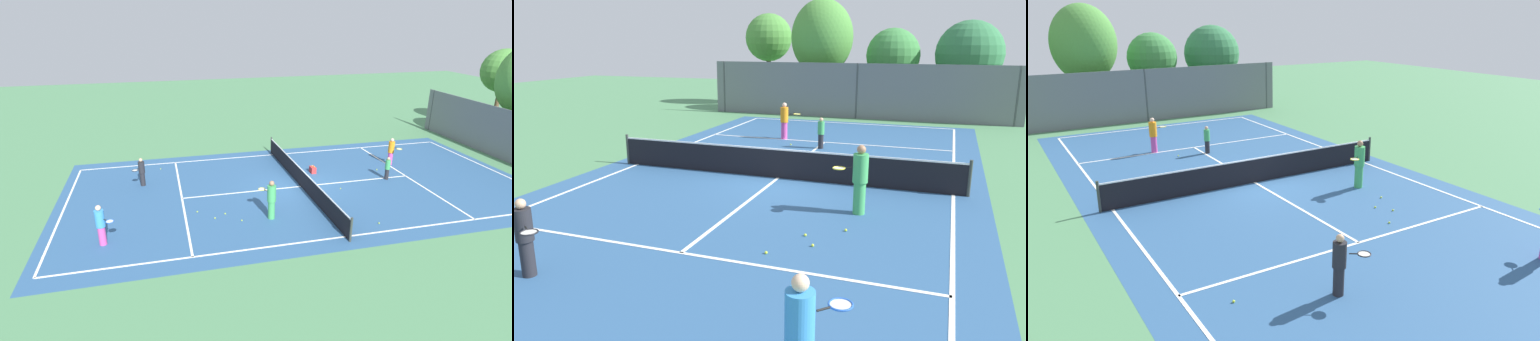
% 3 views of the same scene
% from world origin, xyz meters
% --- Properties ---
extents(ground_plane, '(80.00, 80.00, 0.00)m').
position_xyz_m(ground_plane, '(0.00, 0.00, 0.00)').
color(ground_plane, '#4C8456').
extents(court_surface, '(13.00, 25.00, 0.01)m').
position_xyz_m(court_surface, '(0.00, 0.00, 0.00)').
color(court_surface, '#2D5684').
rests_on(court_surface, ground_plane).
extents(tennis_net, '(11.90, 0.10, 1.10)m').
position_xyz_m(tennis_net, '(0.00, 0.00, 0.51)').
color(tennis_net, '#333833').
rests_on(tennis_net, ground_plane).
extents(perimeter_fence, '(18.00, 0.12, 3.20)m').
position_xyz_m(perimeter_fence, '(0.00, 14.00, 1.60)').
color(perimeter_fence, slate).
rests_on(perimeter_fence, ground_plane).
extents(tree_0, '(3.93, 3.82, 7.04)m').
position_xyz_m(tree_0, '(-2.82, 16.61, 4.66)').
color(tree_0, brown).
rests_on(tree_0, ground_plane).
extents(tree_1, '(3.32, 3.32, 5.25)m').
position_xyz_m(tree_1, '(1.58, 17.34, 3.56)').
color(tree_1, brown).
rests_on(tree_1, ground_plane).
extents(tree_2, '(3.96, 3.96, 5.67)m').
position_xyz_m(tree_2, '(6.03, 17.56, 3.68)').
color(tree_2, brown).
rests_on(tree_2, ground_plane).
extents(player_0, '(0.94, 0.57, 1.69)m').
position_xyz_m(player_0, '(-1.95, 6.53, 0.87)').
color(player_0, '#D14799').
rests_on(player_0, ground_plane).
extents(player_2, '(0.28, 0.28, 1.32)m').
position_xyz_m(player_2, '(0.16, 5.05, 0.68)').
color(player_2, '#232328').
rests_on(player_2, ground_plane).
extents(player_3, '(0.87, 0.72, 1.57)m').
position_xyz_m(player_3, '(-2.22, -8.33, 0.81)').
color(player_3, '#232328').
rests_on(player_3, ground_plane).
extents(player_4, '(0.93, 0.75, 1.85)m').
position_xyz_m(player_4, '(3.13, -2.58, 0.95)').
color(player_4, '#3FA559').
rests_on(player_4, ground_plane).
extents(ball_crate, '(0.47, 0.29, 0.43)m').
position_xyz_m(ball_crate, '(-1.81, 1.37, 0.18)').
color(ball_crate, red).
rests_on(ball_crate, ground_plane).
extents(tennis_ball_0, '(0.07, 0.07, 0.07)m').
position_xyz_m(tennis_ball_0, '(-4.50, -7.33, 0.03)').
color(tennis_ball_0, '#CCE533').
rests_on(tennis_ball_0, ground_plane).
extents(tennis_ball_1, '(0.07, 0.07, 0.07)m').
position_xyz_m(tennis_ball_1, '(-1.23, 5.25, 0.03)').
color(tennis_ball_1, '#CCE533').
rests_on(tennis_ball_1, ground_plane).
extents(tennis_ball_2, '(0.07, 0.07, 0.07)m').
position_xyz_m(tennis_ball_2, '(2.25, -4.57, 0.03)').
color(tennis_ball_2, '#CCE533').
rests_on(tennis_ball_2, ground_plane).
extents(tennis_ball_3, '(0.07, 0.07, 0.07)m').
position_xyz_m(tennis_ball_3, '(4.81, 1.95, 0.03)').
color(tennis_ball_3, '#CCE533').
rests_on(tennis_ball_3, ground_plane).
extents(tennis_ball_4, '(0.07, 0.07, 0.07)m').
position_xyz_m(tennis_ball_4, '(0.84, 1.94, 0.03)').
color(tennis_ball_4, '#CCE533').
rests_on(tennis_ball_4, ground_plane).
extents(tennis_ball_5, '(0.07, 0.07, 0.07)m').
position_xyz_m(tennis_ball_5, '(0.67, 0.18, 0.03)').
color(tennis_ball_5, '#CCE533').
rests_on(tennis_ball_5, ground_plane).
extents(tennis_ball_6, '(0.07, 0.07, 0.07)m').
position_xyz_m(tennis_ball_6, '(1.74, -5.81, 0.03)').
color(tennis_ball_6, '#CCE533').
rests_on(tennis_ball_6, ground_plane).
extents(tennis_ball_7, '(0.07, 0.07, 0.07)m').
position_xyz_m(tennis_ball_7, '(3.08, -3.95, 0.03)').
color(tennis_ball_7, '#CCE533').
rests_on(tennis_ball_7, ground_plane).
extents(tennis_ball_8, '(0.07, 0.07, 0.07)m').
position_xyz_m(tennis_ball_8, '(2.58, -5.09, 0.03)').
color(tennis_ball_8, '#CCE533').
rests_on(tennis_ball_8, ground_plane).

